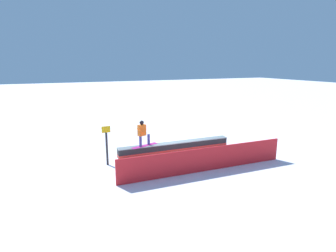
{
  "coord_description": "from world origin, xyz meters",
  "views": [
    {
      "loc": [
        6.32,
        13.2,
        4.73
      ],
      "look_at": [
        0.88,
        0.98,
        1.7
      ],
      "focal_mm": 29.76,
      "sensor_mm": 36.0,
      "label": 1
    }
  ],
  "objects": [
    {
      "name": "ground_plane",
      "position": [
        0.0,
        0.0,
        0.0
      ],
      "size": [
        120.0,
        120.0,
        0.0
      ],
      "primitive_type": "plane",
      "color": "white"
    },
    {
      "name": "grind_box",
      "position": [
        0.0,
        0.0,
        0.23
      ],
      "size": [
        6.39,
        0.63,
        0.51
      ],
      "color": "#232426",
      "rests_on": "ground_plane"
    },
    {
      "name": "snowboarder",
      "position": [
        1.87,
        -0.01,
        1.24
      ],
      "size": [
        1.56,
        0.77,
        1.37
      ],
      "color": "#B72487",
      "rests_on": "grind_box"
    },
    {
      "name": "safety_fence",
      "position": [
        0.0,
        3.14,
        0.54
      ],
      "size": [
        8.1,
        0.26,
        1.08
      ],
      "primitive_type": "cube",
      "rotation": [
        0.0,
        0.0,
        -0.03
      ],
      "color": "red",
      "rests_on": "ground_plane"
    },
    {
      "name": "trail_marker",
      "position": [
        3.85,
        0.58,
        1.01
      ],
      "size": [
        0.4,
        0.1,
        1.88
      ],
      "color": "#262628",
      "rests_on": "ground_plane"
    }
  ]
}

